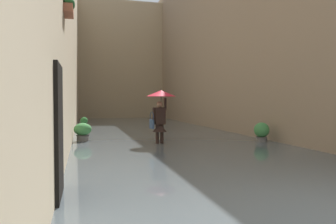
# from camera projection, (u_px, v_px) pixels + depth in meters

# --- Properties ---
(ground_plane) EXTENTS (61.49, 61.49, 0.00)m
(ground_plane) POSITION_uv_depth(u_px,v_px,m) (151.00, 134.00, 15.97)
(ground_plane) COLOR #605B56
(flood_water) EXTENTS (8.04, 30.60, 0.12)m
(flood_water) POSITION_uv_depth(u_px,v_px,m) (151.00, 132.00, 15.97)
(flood_water) COLOR #515B60
(flood_water) RESTS_ON ground_plane
(building_facade_left) EXTENTS (2.04, 28.60, 10.80)m
(building_facade_left) POSITION_uv_depth(u_px,v_px,m) (235.00, 29.00, 16.92)
(building_facade_left) COLOR gray
(building_facade_left) RESTS_ON ground_plane
(building_facade_right) EXTENTS (2.04, 28.60, 10.12)m
(building_facade_right) POSITION_uv_depth(u_px,v_px,m) (53.00, 25.00, 14.63)
(building_facade_right) COLOR beige
(building_facade_right) RESTS_ON ground_plane
(building_facade_far) EXTENTS (10.84, 1.80, 10.24)m
(building_facade_far) POSITION_uv_depth(u_px,v_px,m) (120.00, 61.00, 28.54)
(building_facade_far) COLOR tan
(building_facade_far) RESTS_ON ground_plane
(person_wading) EXTENTS (1.07, 1.07, 2.07)m
(person_wading) POSITION_uv_depth(u_px,v_px,m) (160.00, 105.00, 11.36)
(person_wading) COLOR #4C4233
(person_wading) RESTS_ON ground_plane
(potted_plant_near_right) EXTENTS (0.41, 0.41, 0.72)m
(potted_plant_near_right) POSITION_uv_depth(u_px,v_px,m) (84.00, 123.00, 17.89)
(potted_plant_near_right) COLOR #66605B
(potted_plant_near_right) RESTS_ON ground_plane
(potted_plant_far_right) EXTENTS (0.65, 0.65, 0.80)m
(potted_plant_far_right) POSITION_uv_depth(u_px,v_px,m) (83.00, 132.00, 12.04)
(potted_plant_far_right) COLOR #66605B
(potted_plant_far_right) RESTS_ON ground_plane
(potted_plant_near_left) EXTENTS (0.55, 0.55, 0.83)m
(potted_plant_near_left) POSITION_uv_depth(u_px,v_px,m) (262.00, 132.00, 11.83)
(potted_plant_near_left) COLOR #66605B
(potted_plant_near_left) RESTS_ON ground_plane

